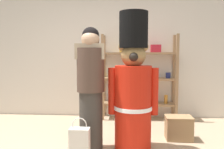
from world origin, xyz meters
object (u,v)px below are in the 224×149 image
at_px(teddy_bear_guard, 133,89).
at_px(shopping_bag, 80,144).
at_px(merchandise_shelf, 139,77).
at_px(person_shopper, 91,87).
at_px(display_crate, 179,128).

bearing_deg(teddy_bear_guard, shopping_bag, -148.62).
relative_size(merchandise_shelf, teddy_bear_guard, 0.91).
relative_size(teddy_bear_guard, person_shopper, 1.12).
bearing_deg(person_shopper, display_crate, 19.99).
bearing_deg(teddy_bear_guard, display_crate, 30.03).
relative_size(shopping_bag, display_crate, 1.33).
bearing_deg(person_shopper, merchandise_shelf, 65.33).
bearing_deg(shopping_bag, person_shopper, 76.05).
xyz_separation_m(merchandise_shelf, shopping_bag, (-0.79, -1.87, -0.63)).
bearing_deg(display_crate, shopping_bag, -149.32).
bearing_deg(merchandise_shelf, teddy_bear_guard, -95.94).
distance_m(merchandise_shelf, shopping_bag, 2.13).
xyz_separation_m(merchandise_shelf, display_crate, (0.53, -1.09, -0.65)).
xyz_separation_m(merchandise_shelf, teddy_bear_guard, (-0.15, -1.49, -0.03)).
xyz_separation_m(teddy_bear_guard, person_shopper, (-0.55, -0.05, 0.04)).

